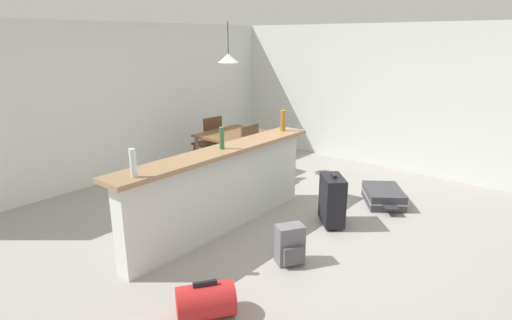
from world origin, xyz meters
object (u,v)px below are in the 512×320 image
object	(u,v)px
suitcase_upright_black	(332,200)
duffel_bag_red	(206,301)
dining_table	(232,138)
backpack_grey	(290,245)
bottle_clear	(133,163)
bottle_amber	(283,121)
bottle_green	(222,138)
dining_chair_near_partition	(255,152)
dining_chair_far_side	(210,140)
pendant_lamp	(228,58)
suitcase_flat_charcoal	(383,196)

from	to	relation	value
suitcase_upright_black	duffel_bag_red	xyz separation A→B (m)	(-2.25, -0.09, -0.18)
dining_table	backpack_grey	world-z (taller)	dining_table
bottle_clear	bottle_amber	world-z (taller)	bottle_amber
bottle_green	dining_table	distance (m)	2.14
duffel_bag_red	dining_chair_near_partition	bearing A→B (deg)	32.92
bottle_green	dining_chair_far_side	distance (m)	2.60
pendant_lamp	suitcase_upright_black	size ratio (longest dim) A/B	1.00
dining_table	suitcase_flat_charcoal	bearing A→B (deg)	-80.35
dining_table	duffel_bag_red	distance (m)	3.77
bottle_clear	duffel_bag_red	distance (m)	1.39
dining_chair_near_partition	suitcase_upright_black	bearing A→B (deg)	-108.51
dining_chair_near_partition	duffel_bag_red	xyz separation A→B (m)	(-2.83, -1.83, -0.36)
suitcase_flat_charcoal	pendant_lamp	bearing A→B (deg)	98.83
dining_chair_near_partition	suitcase_flat_charcoal	size ratio (longest dim) A/B	1.08
bottle_clear	pendant_lamp	distance (m)	3.32
dining_table	duffel_bag_red	world-z (taller)	dining_table
bottle_clear	pendant_lamp	world-z (taller)	pendant_lamp
bottle_clear	duffel_bag_red	size ratio (longest dim) A/B	0.48
dining_chair_near_partition	bottle_green	bearing A→B (deg)	-152.77
pendant_lamp	suitcase_upright_black	xyz separation A→B (m)	(-0.66, -2.36, -1.61)
dining_chair_far_side	dining_table	bearing A→B (deg)	-94.03
dining_chair_near_partition	dining_chair_far_side	world-z (taller)	same
bottle_green	dining_chair_near_partition	xyz separation A→B (m)	(1.54, 0.79, -0.63)
dining_table	bottle_green	bearing A→B (deg)	-140.06
suitcase_flat_charcoal	bottle_amber	bearing A→B (deg)	123.58
bottle_amber	dining_chair_far_side	distance (m)	2.05
dining_table	suitcase_upright_black	xyz separation A→B (m)	(-0.64, -2.28, -0.32)
backpack_grey	suitcase_flat_charcoal	bearing A→B (deg)	-2.59
dining_chair_far_side	pendant_lamp	world-z (taller)	pendant_lamp
pendant_lamp	backpack_grey	bearing A→B (deg)	-125.10
dining_table	dining_chair_far_side	world-z (taller)	dining_chair_far_side
suitcase_flat_charcoal	bottle_clear	bearing A→B (deg)	161.39
bottle_amber	pendant_lamp	size ratio (longest dim) A/B	0.43
bottle_green	suitcase_flat_charcoal	bearing A→B (deg)	-30.21
bottle_green	suitcase_flat_charcoal	distance (m)	2.56
suitcase_upright_black	duffel_bag_red	distance (m)	2.26
dining_chair_far_side	bottle_clear	bearing A→B (deg)	-145.16
suitcase_flat_charcoal	backpack_grey	bearing A→B (deg)	177.41
pendant_lamp	backpack_grey	size ratio (longest dim) A/B	1.60
pendant_lamp	bottle_clear	bearing A→B (deg)	-152.52
suitcase_flat_charcoal	duffel_bag_red	distance (m)	3.31
dining_chair_near_partition	dining_chair_far_side	size ratio (longest dim) A/B	1.00
dining_table	duffel_bag_red	bearing A→B (deg)	-140.53
backpack_grey	dining_table	bearing A→B (deg)	54.48
duffel_bag_red	pendant_lamp	bearing A→B (deg)	40.09
suitcase_upright_black	backpack_grey	world-z (taller)	suitcase_upright_black
dining_chair_near_partition	suitcase_flat_charcoal	distance (m)	2.07
bottle_clear	bottle_green	bearing A→B (deg)	3.64
suitcase_upright_black	duffel_bag_red	bearing A→B (deg)	-177.67
bottle_green	suitcase_upright_black	size ratio (longest dim) A/B	0.38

